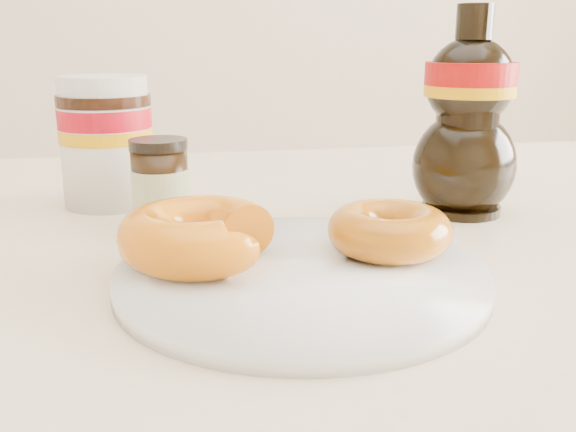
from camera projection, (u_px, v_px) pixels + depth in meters
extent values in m
cube|color=beige|center=(285.00, 269.00, 0.53)|extent=(1.40, 0.90, 0.04)
cylinder|color=white|center=(301.00, 276.00, 0.44)|extent=(0.25, 0.25, 0.01)
torus|color=white|center=(301.00, 275.00, 0.44)|extent=(0.25, 0.25, 0.01)
torus|color=#CC5F0B|center=(198.00, 235.00, 0.44)|extent=(0.13, 0.13, 0.04)
torus|color=#AF610B|center=(389.00, 230.00, 0.46)|extent=(0.11, 0.11, 0.03)
cylinder|color=white|center=(107.00, 152.00, 0.64)|extent=(0.09, 0.09, 0.11)
cylinder|color=#970512|center=(105.00, 118.00, 0.63)|extent=(0.09, 0.09, 0.02)
cylinder|color=#D89905|center=(106.00, 135.00, 0.63)|extent=(0.09, 0.09, 0.01)
cylinder|color=black|center=(103.00, 100.00, 0.62)|extent=(0.09, 0.09, 0.01)
cylinder|color=white|center=(102.00, 87.00, 0.62)|extent=(0.08, 0.08, 0.02)
cylinder|color=black|center=(161.00, 189.00, 0.56)|extent=(0.05, 0.05, 0.07)
cylinder|color=beige|center=(161.00, 189.00, 0.56)|extent=(0.05, 0.05, 0.04)
cylinder|color=black|center=(158.00, 144.00, 0.55)|extent=(0.05, 0.05, 0.01)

